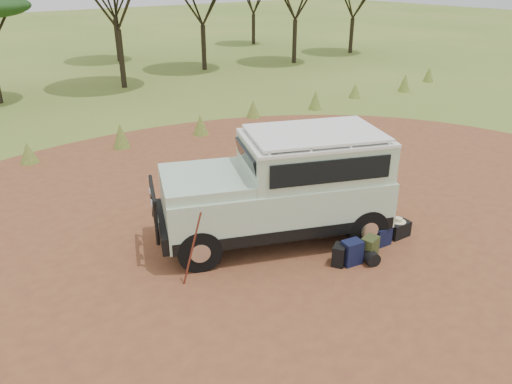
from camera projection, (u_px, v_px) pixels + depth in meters
ground at (281, 252)px, 11.19m from camera, size 140.00×140.00×0.00m
dirt_clearing at (281, 251)px, 11.19m from camera, size 23.00×23.00×0.01m
grass_fringe at (125, 137)px, 17.40m from camera, size 36.60×1.60×0.90m
safari_vehicle at (282, 189)px, 11.31m from camera, size 5.55×3.86×2.54m
walking_staff at (192, 249)px, 9.76m from camera, size 0.42×0.24×1.59m
backpack_black at (339, 255)px, 10.62m from camera, size 0.42×0.39×0.46m
backpack_navy at (352, 252)px, 10.64m from camera, size 0.46×0.36×0.54m
backpack_olive at (370, 248)px, 10.82m from camera, size 0.44×0.36×0.53m
duffel_navy at (381, 236)px, 11.40m from camera, size 0.43×0.34×0.45m
hard_case at (398, 229)px, 11.77m from camera, size 0.56×0.41×0.38m
stuff_sack at (371, 257)px, 10.67m from camera, size 0.39×0.39×0.31m
safari_hat at (399, 220)px, 11.67m from camera, size 0.34×0.34×0.10m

